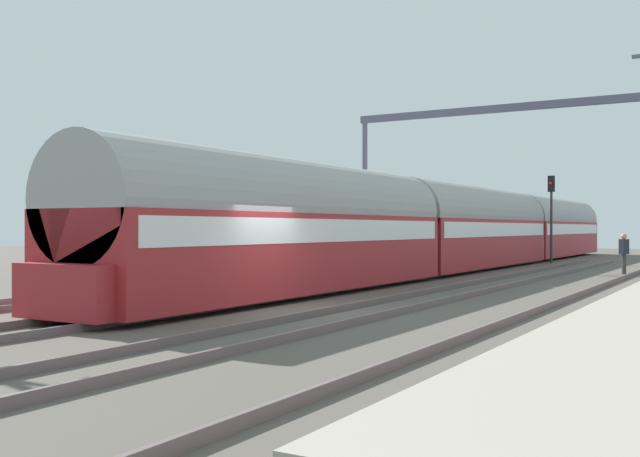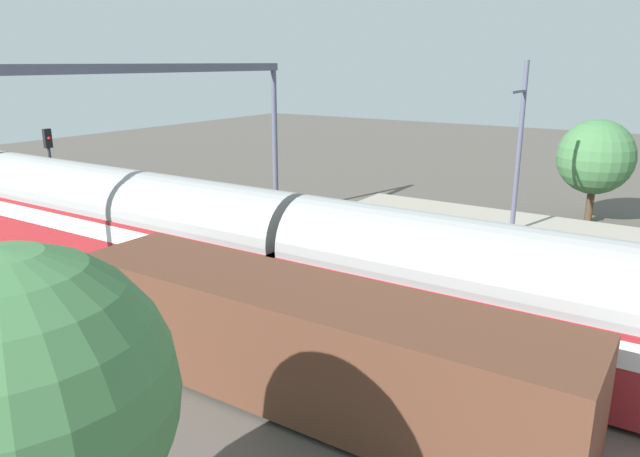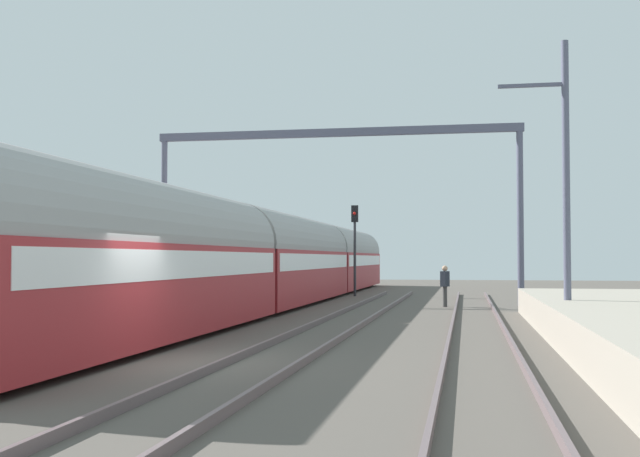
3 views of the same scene
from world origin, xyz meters
The scene contains 11 objects.
ground centered at (0.00, 0.00, 0.00)m, with size 120.00×120.00×0.00m, color #554E47.
track_far_west centered at (-6.09, 0.00, 0.08)m, with size 1.52×60.00×0.16m.
track_west centered at (-2.03, 0.00, 0.08)m, with size 1.51×60.00×0.16m.
track_east centered at (2.03, 0.00, 0.08)m, with size 1.51×60.00×0.16m.
track_far_east centered at (6.09, 0.00, 0.08)m, with size 1.52×60.00×0.16m.
passenger_train centered at (-2.03, 19.64, 1.97)m, with size 2.93×49.20×3.82m.
freight_car centered at (-6.09, 8.48, 1.47)m, with size 2.80×13.00×2.70m.
person_crossing centered at (4.91, 18.73, 1.03)m, with size 0.39×0.46×1.73m.
railway_signal_far centered at (-0.11, 27.35, 3.14)m, with size 0.36×0.30×4.88m.
catenary_gantry centered at (0.00, 20.11, 5.91)m, with size 16.57×0.28×7.86m.
tree_west_background centered at (-13.12, 8.02, 3.75)m, with size 4.08×4.08×5.80m.
Camera 1 is at (9.68, -14.94, 1.96)m, focal length 41.77 mm.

